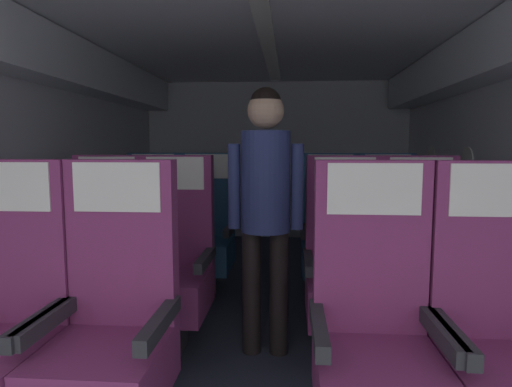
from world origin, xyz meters
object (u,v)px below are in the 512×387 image
seat_b_right_window (345,271)px  seat_c_left_window (151,235)px  seat_a_right_aisle (502,346)px  seat_b_left_aisle (173,267)px  seat_b_right_aisle (422,272)px  seat_b_left_window (104,265)px  seat_a_left_aisle (112,332)px  seat_c_right_aisle (388,239)px  seat_c_right_window (330,238)px  seat_a_left_window (1,329)px  seat_c_left_aisle (205,236)px  flight_attendant (265,194)px  seat_a_right_window (375,340)px

seat_b_right_window → seat_c_left_window: size_ratio=1.00×
seat_a_right_aisle → seat_b_right_window: bearing=116.3°
seat_b_left_aisle → seat_c_left_window: size_ratio=1.00×
seat_b_left_aisle → seat_b_right_aisle: same height
seat_a_right_aisle → seat_b_left_window: size_ratio=1.00×
seat_b_left_window → seat_b_right_aisle: size_ratio=1.00×
seat_b_left_window → seat_a_left_aisle: bearing=-64.5°
seat_b_left_window → seat_c_right_aisle: 2.12m
seat_b_left_aisle → seat_c_right_window: bearing=41.4°
seat_a_left_aisle → seat_b_left_aisle: same height
seat_a_left_window → seat_c_right_window: 2.36m
seat_b_right_aisle → seat_c_left_aisle: size_ratio=1.00×
seat_c_left_window → flight_attendant: bearing=-44.6°
seat_a_right_aisle → seat_c_left_window: same height
seat_b_left_aisle → seat_b_right_aisle: size_ratio=1.00×
seat_a_left_window → seat_a_right_window: (1.47, 0.02, 0.00)m
seat_b_right_aisle → seat_a_left_window: bearing=-153.9°
seat_a_left_window → seat_c_left_window: (0.01, 1.87, 0.00)m
seat_a_left_aisle → seat_c_right_window: same height
seat_a_right_aisle → seat_c_left_window: (-1.92, 1.86, 0.00)m
seat_c_right_window → seat_c_left_aisle: bearing=178.7°
seat_c_left_window → seat_c_left_aisle: 0.45m
seat_a_left_aisle → seat_b_right_aisle: (1.46, 0.92, 0.00)m
seat_a_left_window → seat_a_right_window: size_ratio=1.00×
seat_b_right_aisle → seat_c_right_aisle: 0.91m
seat_a_left_window → flight_attendant: flight_attendant is taller
seat_c_left_aisle → flight_attendant: 1.22m
seat_b_right_aisle → seat_c_right_window: same height
seat_c_left_window → seat_a_left_window: bearing=-90.2°
seat_a_left_aisle → flight_attendant: bearing=57.1°
seat_a_left_window → seat_b_right_aisle: 2.13m
seat_c_left_window → seat_c_right_window: size_ratio=1.00×
seat_c_right_window → seat_b_right_aisle: bearing=-63.8°
seat_a_left_aisle → seat_b_left_window: 1.03m
seat_a_left_window → seat_b_left_window: size_ratio=1.00×
seat_b_left_aisle → seat_c_right_aisle: size_ratio=1.00×
seat_a_right_aisle → seat_c_left_aisle: (-1.47, 1.86, 0.00)m
seat_a_right_aisle → seat_b_right_window: 1.03m
flight_attendant → seat_b_left_window: bearing=176.6°
seat_c_left_aisle → flight_attendant: size_ratio=0.75×
seat_a_left_aisle → seat_b_right_window: bearing=41.8°
seat_b_left_window → seat_c_right_aisle: size_ratio=1.00×
seat_b_left_window → seat_c_left_aisle: 1.03m
seat_b_right_window → seat_c_right_window: size_ratio=1.00×
seat_b_left_window → seat_c_right_window: size_ratio=1.00×
seat_a_left_window → seat_c_right_aisle: same height
seat_c_left_aisle → seat_a_right_aisle: bearing=-51.7°
seat_a_right_window → seat_b_right_aisle: (0.44, 0.92, 0.00)m
seat_a_left_window → seat_a_right_aisle: bearing=0.1°
seat_a_left_aisle → seat_b_left_aisle: bearing=90.5°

